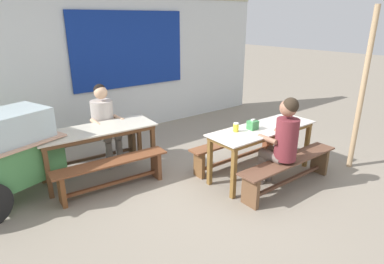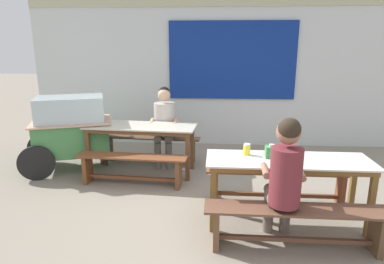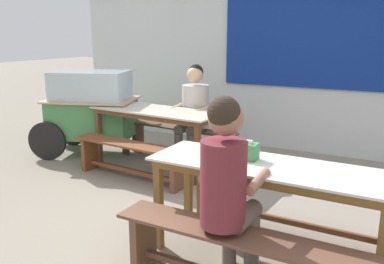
{
  "view_description": "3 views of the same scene",
  "coord_description": "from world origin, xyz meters",
  "views": [
    {
      "loc": [
        -2.83,
        -3.15,
        2.31
      ],
      "look_at": [
        -0.1,
        0.35,
        0.74
      ],
      "focal_mm": 30.17,
      "sensor_mm": 36.0,
      "label": 1
    },
    {
      "loc": [
        -0.04,
        -3.77,
        1.98
      ],
      "look_at": [
        -0.35,
        0.8,
        0.8
      ],
      "focal_mm": 31.25,
      "sensor_mm": 36.0,
      "label": 2
    },
    {
      "loc": [
        1.66,
        -3.04,
        1.72
      ],
      "look_at": [
        -0.35,
        0.67,
        0.7
      ],
      "focal_mm": 38.34,
      "sensor_mm": 36.0,
      "label": 3
    }
  ],
  "objects": [
    {
      "name": "dining_table_near",
      "position": [
        0.79,
        -0.23,
        0.69
      ],
      "size": [
        1.81,
        0.62,
        0.77
      ],
      "color": "silver",
      "rests_on": "ground_plane"
    },
    {
      "name": "dining_table_far",
      "position": [
        -1.18,
        1.25,
        0.69
      ],
      "size": [
        1.76,
        0.75,
        0.77
      ],
      "color": "beige",
      "rests_on": "ground_plane"
    },
    {
      "name": "bench_far_back",
      "position": [
        -1.15,
        1.76,
        0.29
      ],
      "size": [
        1.75,
        0.37,
        0.45
      ],
      "color": "brown",
      "rests_on": "ground_plane"
    },
    {
      "name": "ground_plane",
      "position": [
        0.0,
        0.0,
        0.0
      ],
      "size": [
        40.0,
        40.0,
        0.0
      ],
      "primitive_type": "plane",
      "color": "gray"
    },
    {
      "name": "tissue_box",
      "position": [
        0.61,
        -0.18,
        0.84
      ],
      "size": [
        0.14,
        0.12,
        0.15
      ],
      "color": "#3D874C",
      "rests_on": "dining_table_near"
    },
    {
      "name": "backdrop_wall",
      "position": [
        0.01,
        2.98,
        1.51
      ],
      "size": [
        7.37,
        0.23,
        2.9
      ],
      "color": "silver",
      "rests_on": "ground_plane"
    },
    {
      "name": "person_center_facing",
      "position": [
        -0.88,
        1.69,
        0.75
      ],
      "size": [
        0.48,
        0.56,
        1.32
      ],
      "color": "#666159",
      "rests_on": "ground_plane"
    },
    {
      "name": "bench_near_back",
      "position": [
        0.79,
        0.29,
        0.31
      ],
      "size": [
        1.83,
        0.26,
        0.45
      ],
      "color": "brown",
      "rests_on": "ground_plane"
    },
    {
      "name": "person_near_front",
      "position": [
        0.65,
        -0.68,
        0.78
      ],
      "size": [
        0.42,
        0.53,
        1.35
      ],
      "color": "#6D5E56",
      "rests_on": "ground_plane"
    },
    {
      "name": "wooden_support_post",
      "position": [
        2.18,
        -0.94,
        1.25
      ],
      "size": [
        0.08,
        0.08,
        2.5
      ],
      "primitive_type": "cylinder",
      "color": "tan",
      "rests_on": "ground_plane"
    },
    {
      "name": "bench_near_front",
      "position": [
        0.78,
        -0.75,
        0.3
      ],
      "size": [
        1.81,
        0.32,
        0.45
      ],
      "color": "brown",
      "rests_on": "ground_plane"
    },
    {
      "name": "food_cart",
      "position": [
        -2.36,
        1.34,
        0.7
      ],
      "size": [
        1.72,
        1.25,
        1.2
      ],
      "color": "#458649",
      "rests_on": "ground_plane"
    },
    {
      "name": "bench_far_front",
      "position": [
        -1.22,
        0.73,
        0.3
      ],
      "size": [
        1.63,
        0.4,
        0.45
      ],
      "color": "brown",
      "rests_on": "ground_plane"
    },
    {
      "name": "condiment_jar",
      "position": [
        0.34,
        -0.1,
        0.84
      ],
      "size": [
        0.08,
        0.08,
        0.13
      ],
      "color": "yellow",
      "rests_on": "dining_table_near"
    }
  ]
}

